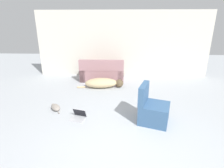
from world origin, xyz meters
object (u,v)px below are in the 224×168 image
couch (102,73)px  side_chair (152,110)px  laptop_open (79,115)px  dog (103,83)px  cat (55,107)px

couch → side_chair: side_chair is taller
couch → laptop_open: couch is taller
couch → laptop_open: (-0.27, -2.90, -0.21)m
dog → cat: dog is taller
cat → dog: bearing=-69.6°
cat → side_chair: size_ratio=0.53×
side_chair → couch: bearing=43.9°
side_chair → laptop_open: bearing=106.7°
couch → laptop_open: 2.92m
cat → laptop_open: laptop_open is taller
dog → laptop_open: size_ratio=4.01×
couch → dog: bearing=97.2°
dog → laptop_open: (-0.37, -2.05, -0.09)m
laptop_open → side_chair: bearing=13.4°
couch → laptop_open: size_ratio=4.13×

